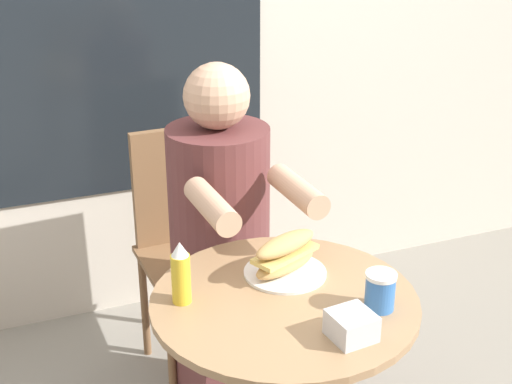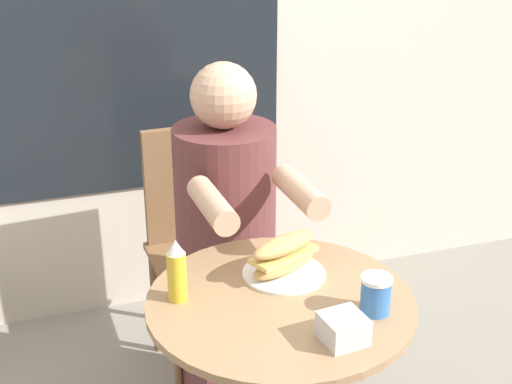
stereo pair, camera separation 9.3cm
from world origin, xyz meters
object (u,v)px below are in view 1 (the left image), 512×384
at_px(diner_chair, 191,229).
at_px(condiment_bottle, 181,273).
at_px(seated_diner, 224,276).
at_px(drink_cup, 380,291).
at_px(sandwich_on_plate, 285,258).
at_px(cafe_table, 283,367).

distance_m(diner_chair, condiment_bottle, 0.85).
bearing_deg(seated_diner, drink_cup, 103.41).
bearing_deg(sandwich_on_plate, cafe_table, -114.52).
bearing_deg(diner_chair, sandwich_on_plate, 90.74).
bearing_deg(drink_cup, cafe_table, 146.58).
bearing_deg(drink_cup, sandwich_on_plate, 121.58).
relative_size(seated_diner, condiment_bottle, 7.52).
height_order(cafe_table, condiment_bottle, condiment_bottle).
height_order(seated_diner, condiment_bottle, seated_diner).
distance_m(cafe_table, seated_diner, 0.49).
relative_size(cafe_table, seated_diner, 0.62).
relative_size(diner_chair, condiment_bottle, 5.56).
bearing_deg(condiment_bottle, diner_chair, 72.28).
height_order(diner_chair, sandwich_on_plate, diner_chair).
xyz_separation_m(seated_diner, condiment_bottle, (-0.25, -0.42, 0.28)).
xyz_separation_m(sandwich_on_plate, condiment_bottle, (-0.28, -0.03, 0.03)).
bearing_deg(diner_chair, cafe_table, 87.19).
xyz_separation_m(diner_chair, drink_cup, (0.17, -0.96, 0.25)).
distance_m(cafe_table, diner_chair, 0.83).
distance_m(cafe_table, drink_cup, 0.33).
height_order(diner_chair, drink_cup, diner_chair).
xyz_separation_m(sandwich_on_plate, drink_cup, (0.14, -0.22, 0.00)).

